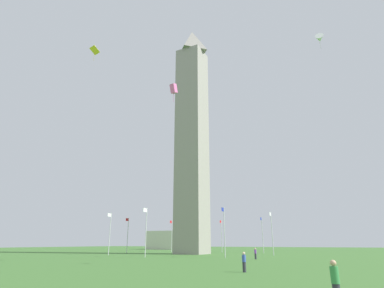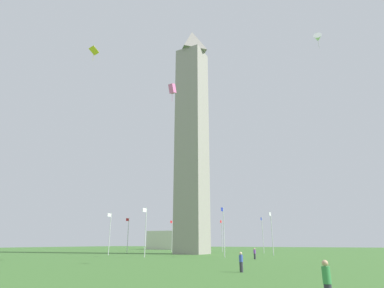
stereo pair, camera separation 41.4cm
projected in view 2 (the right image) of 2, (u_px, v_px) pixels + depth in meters
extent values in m
plane|color=#3D6B2D|center=(192.00, 254.00, 67.72)|extent=(260.00, 260.00, 0.00)
cube|color=gray|center=(192.00, 144.00, 75.17)|extent=(6.21, 6.21, 49.72)
pyramid|color=gray|center=(192.00, 43.00, 83.64)|extent=(6.21, 6.21, 6.78)
cylinder|color=silver|center=(146.00, 232.00, 54.05)|extent=(0.14, 0.14, 8.21)
cube|color=white|center=(145.00, 210.00, 54.68)|extent=(1.00, 0.03, 0.64)
cylinder|color=silver|center=(224.00, 232.00, 53.02)|extent=(0.14, 0.14, 8.21)
cube|color=#1E2D99|center=(222.00, 209.00, 53.65)|extent=(1.00, 0.03, 0.64)
cylinder|color=silver|center=(272.00, 233.00, 61.32)|extent=(0.14, 0.14, 8.21)
cube|color=white|center=(270.00, 214.00, 61.95)|extent=(1.00, 0.03, 0.64)
cylinder|color=silver|center=(263.00, 235.00, 74.09)|extent=(0.14, 0.14, 8.21)
cube|color=#1E2D99|center=(261.00, 219.00, 74.72)|extent=(1.00, 0.03, 0.64)
cylinder|color=silver|center=(222.00, 236.00, 83.84)|extent=(0.14, 0.14, 8.21)
cube|color=red|center=(221.00, 222.00, 84.47)|extent=(1.00, 0.03, 0.64)
cylinder|color=silver|center=(172.00, 236.00, 84.87)|extent=(0.14, 0.14, 8.21)
cube|color=red|center=(171.00, 222.00, 85.50)|extent=(1.00, 0.03, 0.64)
cylinder|color=silver|center=(128.00, 235.00, 76.57)|extent=(0.14, 0.14, 8.21)
cube|color=red|center=(127.00, 220.00, 77.20)|extent=(1.00, 0.03, 0.64)
cylinder|color=silver|center=(110.00, 234.00, 63.81)|extent=(0.14, 0.14, 8.21)
cube|color=white|center=(109.00, 215.00, 64.44)|extent=(1.00, 0.03, 0.64)
cylinder|color=#388C47|center=(326.00, 275.00, 12.32)|extent=(0.32, 0.32, 0.64)
sphere|color=tan|center=(325.00, 263.00, 12.45)|extent=(0.24, 0.24, 0.24)
cylinder|color=#2D2D38|center=(255.00, 256.00, 46.56)|extent=(0.29, 0.29, 0.80)
cylinder|color=purple|center=(255.00, 252.00, 46.76)|extent=(0.32, 0.32, 0.56)
sphere|color=beige|center=(254.00, 249.00, 46.88)|extent=(0.24, 0.24, 0.24)
cylinder|color=#2D2D38|center=(241.00, 267.00, 26.03)|extent=(0.29, 0.29, 0.80)
cylinder|color=#3851B2|center=(241.00, 258.00, 26.24)|extent=(0.32, 0.32, 0.55)
sphere|color=beige|center=(241.00, 253.00, 26.36)|extent=(0.24, 0.24, 0.24)
cube|color=pink|center=(172.00, 89.00, 43.73)|extent=(1.12, 0.83, 1.42)
cylinder|color=#A44A79|center=(172.00, 96.00, 43.39)|extent=(0.04, 0.04, 1.70)
cube|color=yellow|center=(94.00, 51.00, 53.26)|extent=(1.52, 1.67, 0.78)
cylinder|color=#A4921C|center=(93.00, 56.00, 52.91)|extent=(0.04, 0.04, 1.73)
cone|color=white|center=(318.00, 38.00, 36.52)|extent=(1.18, 1.00, 1.19)
cylinder|color=#A7A7A7|center=(319.00, 44.00, 36.29)|extent=(0.04, 0.04, 1.13)
cube|color=beige|center=(175.00, 240.00, 122.45)|extent=(21.28, 11.93, 6.51)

